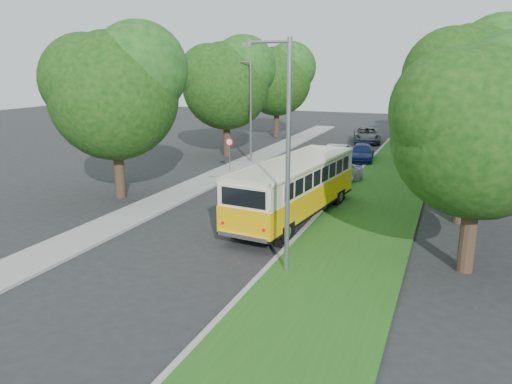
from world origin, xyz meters
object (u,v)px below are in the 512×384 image
at_px(lamppost_far, 249,108).
at_px(vintage_bus, 295,190).
at_px(car_white, 336,155).
at_px(car_grey, 367,135).
at_px(lamppost_near, 286,151).
at_px(car_silver, 338,174).
at_px(car_blue, 362,153).

height_order(lamppost_far, vintage_bus, lamppost_far).
xyz_separation_m(car_white, car_grey, (0.37, 11.50, 0.02)).
relative_size(lamppost_near, car_silver, 2.01).
xyz_separation_m(lamppost_near, car_white, (-2.81, 20.54, -3.68)).
relative_size(car_silver, car_blue, 0.91).
relative_size(lamppost_far, car_blue, 1.72).
bearing_deg(lamppost_near, lamppost_far, 115.71).
height_order(lamppost_near, lamppost_far, lamppost_near).
relative_size(car_silver, car_grey, 0.78).
relative_size(vintage_bus, car_white, 2.34).
height_order(vintage_bus, car_blue, vintage_bus).
relative_size(lamppost_far, car_white, 1.80).
bearing_deg(lamppost_near, vintage_bus, 104.14).
xyz_separation_m(vintage_bus, car_grey, (-0.89, 25.86, -0.74)).
bearing_deg(car_silver, car_grey, 113.96).
xyz_separation_m(vintage_bus, car_white, (-1.26, 14.36, -0.77)).
relative_size(lamppost_near, car_grey, 1.56).
bearing_deg(car_white, car_silver, -75.25).
xyz_separation_m(car_white, car_blue, (1.61, 1.68, -0.05)).
distance_m(lamppost_near, car_silver, 14.53).
distance_m(car_white, car_blue, 2.32).
bearing_deg(lamppost_near, car_grey, 94.36).
bearing_deg(lamppost_near, car_white, 97.80).
bearing_deg(lamppost_far, car_white, 18.49).
height_order(lamppost_far, car_white, lamppost_far).
height_order(lamppost_near, car_blue, lamppost_near).
bearing_deg(car_blue, lamppost_near, -93.67).
bearing_deg(car_white, car_grey, 89.12).
bearing_deg(vintage_bus, lamppost_near, -68.81).
bearing_deg(car_blue, car_silver, -96.78).
distance_m(lamppost_far, car_silver, 9.56).
distance_m(lamppost_far, car_white, 7.28).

